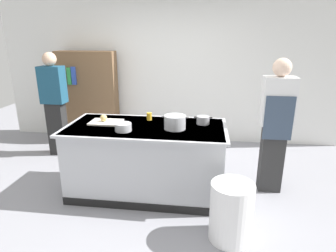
{
  "coord_description": "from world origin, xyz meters",
  "views": [
    {
      "loc": [
        0.71,
        -3.28,
        1.97
      ],
      "look_at": [
        0.25,
        0.2,
        0.85
      ],
      "focal_mm": 30.48,
      "sensor_mm": 36.0,
      "label": 1
    }
  ],
  "objects": [
    {
      "name": "person_guest",
      "position": [
        -1.76,
        1.05,
        0.91
      ],
      "size": [
        0.38,
        0.24,
        1.72
      ],
      "rotation": [
        0.0,
        0.0,
        -1.51
      ],
      "color": "black",
      "rests_on": "ground_plane"
    },
    {
      "name": "counter_island",
      "position": [
        0.0,
        -0.0,
        0.47
      ],
      "size": [
        1.98,
        0.98,
        0.9
      ],
      "color": "#B7BABF",
      "rests_on": "ground_plane"
    },
    {
      "name": "trash_bin",
      "position": [
        1.01,
        -0.8,
        0.31
      ],
      "size": [
        0.42,
        0.42,
        0.61
      ],
      "primitive_type": "cylinder",
      "color": "white",
      "rests_on": "ground_plane"
    },
    {
      "name": "cutting_board",
      "position": [
        -0.53,
        0.07,
        0.91
      ],
      "size": [
        0.4,
        0.28,
        0.02
      ],
      "primitive_type": "cube",
      "color": "silver",
      "rests_on": "counter_island"
    },
    {
      "name": "mixing_bowl",
      "position": [
        -0.22,
        -0.21,
        0.95
      ],
      "size": [
        0.2,
        0.2,
        0.09
      ],
      "primitive_type": "cylinder",
      "color": "#B7BABF",
      "rests_on": "counter_island"
    },
    {
      "name": "sauce_pan",
      "position": [
        0.7,
        0.19,
        0.95
      ],
      "size": [
        0.23,
        0.16,
        0.1
      ],
      "color": "#99999E",
      "rests_on": "counter_island"
    },
    {
      "name": "back_wall",
      "position": [
        0.0,
        2.1,
        1.5
      ],
      "size": [
        6.4,
        0.12,
        3.0
      ],
      "primitive_type": "cube",
      "color": "white",
      "rests_on": "ground_plane"
    },
    {
      "name": "juice_cup",
      "position": [
        -0.01,
        0.27,
        0.95
      ],
      "size": [
        0.07,
        0.07,
        0.1
      ],
      "primitive_type": "cylinder",
      "color": "yellow",
      "rests_on": "counter_island"
    },
    {
      "name": "person_chef",
      "position": [
        1.6,
        0.26,
        0.91
      ],
      "size": [
        0.38,
        0.25,
        1.72
      ],
      "rotation": [
        0.0,
        0.0,
        1.24
      ],
      "color": "#2C2C2C",
      "rests_on": "ground_plane"
    },
    {
      "name": "onion",
      "position": [
        -0.56,
        0.08,
        0.96
      ],
      "size": [
        0.09,
        0.09,
        0.09
      ],
      "primitive_type": "sphere",
      "color": "tan",
      "rests_on": "cutting_board"
    },
    {
      "name": "bookshelf",
      "position": [
        -1.49,
        1.8,
        0.85
      ],
      "size": [
        1.1,
        0.31,
        1.7
      ],
      "color": "brown",
      "rests_on": "ground_plane"
    },
    {
      "name": "ground_plane",
      "position": [
        0.0,
        0.0,
        0.0
      ],
      "size": [
        10.0,
        10.0,
        0.0
      ],
      "primitive_type": "plane",
      "color": "gray"
    },
    {
      "name": "stock_pot",
      "position": [
        0.37,
        -0.05,
        0.98
      ],
      "size": [
        0.32,
        0.26,
        0.17
      ],
      "color": "#B7BABF",
      "rests_on": "counter_island"
    }
  ]
}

